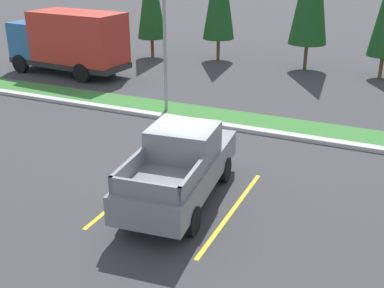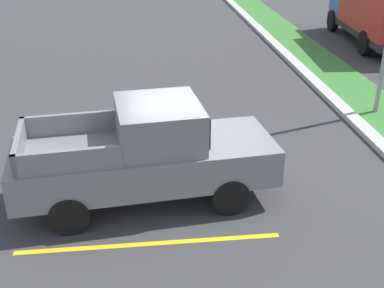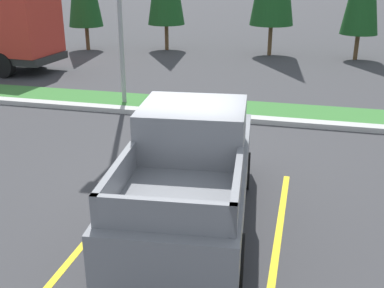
{
  "view_description": "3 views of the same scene",
  "coord_description": "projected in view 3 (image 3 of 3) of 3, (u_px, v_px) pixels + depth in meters",
  "views": [
    {
      "loc": [
        5.74,
        -11.8,
        6.68
      ],
      "look_at": [
        0.5,
        -0.26,
        1.45
      ],
      "focal_mm": 45.38,
      "sensor_mm": 36.0,
      "label": 1
    },
    {
      "loc": [
        9.22,
        -1.0,
        5.5
      ],
      "look_at": [
        0.5,
        -0.02,
        1.24
      ],
      "focal_mm": 45.64,
      "sensor_mm": 36.0,
      "label": 2
    },
    {
      "loc": [
        2.25,
        -8.07,
        4.34
      ],
      "look_at": [
        0.43,
        -0.74,
        1.42
      ],
      "focal_mm": 44.03,
      "sensor_mm": 36.0,
      "label": 3
    }
  ],
  "objects": [
    {
      "name": "grass_median",
      "position": [
        231.0,
        108.0,
        14.88
      ],
      "size": [
        56.0,
        1.8,
        0.06
      ],
      "primitive_type": "cube",
      "color": "#387533",
      "rests_on": "ground"
    },
    {
      "name": "parking_line_far",
      "position": [
        279.0,
        234.0,
        8.04
      ],
      "size": [
        0.12,
        4.8,
        0.01
      ],
      "primitive_type": "cube",
      "color": "yellow",
      "rests_on": "ground"
    },
    {
      "name": "curb_strip",
      "position": [
        225.0,
        117.0,
        13.87
      ],
      "size": [
        56.0,
        0.4,
        0.15
      ],
      "primitive_type": "cube",
      "color": "#B2B2AD",
      "rests_on": "ground"
    },
    {
      "name": "parking_line_near",
      "position": [
        110.0,
        212.0,
        8.73
      ],
      "size": [
        0.12,
        4.8,
        0.01
      ],
      "primitive_type": "cube",
      "color": "yellow",
      "rests_on": "ground"
    },
    {
      "name": "ground_plane",
      "position": [
        180.0,
        196.0,
        9.37
      ],
      "size": [
        120.0,
        120.0,
        0.0
      ],
      "primitive_type": "plane",
      "color": "#38383A"
    },
    {
      "name": "pickup_truck_main",
      "position": [
        191.0,
        169.0,
        8.06
      ],
      "size": [
        2.42,
        5.39,
        2.1
      ],
      "color": "black",
      "rests_on": "ground"
    }
  ]
}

